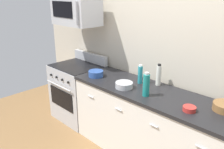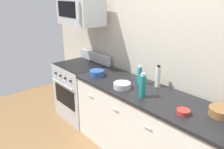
# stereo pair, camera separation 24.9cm
# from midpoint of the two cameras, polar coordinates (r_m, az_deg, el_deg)

# --- Properties ---
(back_wall) EXTENTS (5.25, 0.10, 2.70)m
(back_wall) POSITION_cam_midpoint_polar(r_m,az_deg,el_deg) (2.85, 17.94, 5.56)
(back_wall) COLOR beige
(back_wall) RESTS_ON ground_plane
(counter_unit) EXTENTS (2.16, 0.66, 0.92)m
(counter_unit) POSITION_cam_midpoint_polar(r_m,az_deg,el_deg) (2.88, 11.56, -13.06)
(counter_unit) COLOR silver
(counter_unit) RESTS_ON ground_plane
(range_oven) EXTENTS (0.76, 0.69, 1.07)m
(range_oven) POSITION_cam_midpoint_polar(r_m,az_deg,el_deg) (3.82, -5.74, -4.00)
(range_oven) COLOR #B7BABF
(range_oven) RESTS_ON ground_plane
(microwave) EXTENTS (0.74, 0.44, 0.40)m
(microwave) POSITION_cam_midpoint_polar(r_m,az_deg,el_deg) (3.53, -5.86, 15.59)
(microwave) COLOR #B7BABF
(bottle_dish_soap) EXTENTS (0.06, 0.06, 0.24)m
(bottle_dish_soap) POSITION_cam_midpoint_polar(r_m,az_deg,el_deg) (2.86, 9.43, -0.25)
(bottle_dish_soap) COLOR teal
(bottle_dish_soap) RESTS_ON countertop_slab
(bottle_sparkling_teal) EXTENTS (0.08, 0.08, 0.28)m
(bottle_sparkling_teal) POSITION_cam_midpoint_polar(r_m,az_deg,el_deg) (2.51, 10.55, -2.91)
(bottle_sparkling_teal) COLOR #197F7A
(bottle_sparkling_teal) RESTS_ON countertop_slab
(bottle_vinegar_white) EXTENTS (0.06, 0.06, 0.27)m
(bottle_vinegar_white) POSITION_cam_midpoint_polar(r_m,az_deg,el_deg) (2.83, 13.97, -0.54)
(bottle_vinegar_white) COLOR silver
(bottle_vinegar_white) RESTS_ON countertop_slab
(bowl_steel_prep) EXTENTS (0.21, 0.21, 0.07)m
(bowl_steel_prep) POSITION_cam_midpoint_polar(r_m,az_deg,el_deg) (2.74, 5.15, -2.75)
(bowl_steel_prep) COLOR #B2B5BA
(bowl_steel_prep) RESTS_ON countertop_slab
(bowl_blue_mixing) EXTENTS (0.20, 0.20, 0.08)m
(bowl_blue_mixing) POSITION_cam_midpoint_polar(r_m,az_deg,el_deg) (3.13, -1.56, 0.35)
(bowl_blue_mixing) COLOR #2D519E
(bowl_blue_mixing) RESTS_ON countertop_slab
(bowl_red_small) EXTENTS (0.13, 0.13, 0.05)m
(bowl_red_small) POSITION_cam_midpoint_polar(r_m,az_deg,el_deg) (2.32, 20.49, -8.86)
(bowl_red_small) COLOR #B72D28
(bowl_red_small) RESTS_ON countertop_slab
(bowl_wooden_salad) EXTENTS (0.24, 0.24, 0.07)m
(bowl_wooden_salad) POSITION_cam_midpoint_polar(r_m,az_deg,el_deg) (2.44, 28.61, -8.24)
(bowl_wooden_salad) COLOR brown
(bowl_wooden_salad) RESTS_ON countertop_slab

